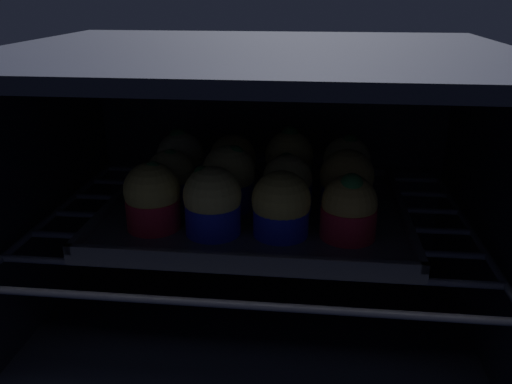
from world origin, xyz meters
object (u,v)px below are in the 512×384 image
(muffin_row0_col0, at_px, (153,197))
(muffin_row2_col1, at_px, (233,163))
(muffin_row0_col1, at_px, (212,202))
(muffin_row1_col0, at_px, (171,180))
(muffin_row2_col2, at_px, (289,161))
(muffin_row1_col1, at_px, (229,178))
(muffin_row0_col2, at_px, (281,206))
(muffin_row2_col3, at_px, (346,166))
(baking_tray, at_px, (256,211))
(muffin_row2_col0, at_px, (181,160))
(muffin_row1_col3, at_px, (346,183))
(muffin_row1_col2, at_px, (287,185))
(muffin_row0_col3, at_px, (349,209))

(muffin_row0_col0, bearing_deg, muffin_row2_col1, 64.50)
(muffin_row0_col0, xyz_separation_m, muffin_row0_col1, (0.07, -0.01, -0.00))
(muffin_row1_col0, distance_m, muffin_row2_col2, 0.17)
(muffin_row2_col1, bearing_deg, muffin_row1_col1, -84.79)
(muffin_row0_col0, distance_m, muffin_row1_col1, 0.11)
(muffin_row0_col0, xyz_separation_m, muffin_row2_col1, (0.07, 0.15, -0.00))
(muffin_row0_col2, bearing_deg, muffin_row2_col2, 89.60)
(muffin_row0_col2, relative_size, muffin_row2_col3, 0.93)
(baking_tray, distance_m, muffin_row2_col0, 0.14)
(muffin_row1_col3, distance_m, muffin_row2_col2, 0.10)
(baking_tray, height_order, muffin_row2_col1, muffin_row2_col1)
(muffin_row1_col0, xyz_separation_m, muffin_row1_col2, (0.15, -0.00, 0.00))
(muffin_row1_col1, xyz_separation_m, muffin_row2_col3, (0.15, 0.08, -0.00))
(muffin_row1_col1, height_order, muffin_row2_col2, muffin_row2_col2)
(baking_tray, height_order, muffin_row1_col3, muffin_row1_col3)
(muffin_row0_col1, distance_m, muffin_row1_col1, 0.08)
(muffin_row0_col1, distance_m, muffin_row1_col0, 0.11)
(muffin_row2_col0, relative_size, muffin_row2_col3, 1.02)
(muffin_row1_col0, xyz_separation_m, muffin_row1_col1, (0.08, -0.00, 0.01))
(muffin_row0_col2, xyz_separation_m, muffin_row1_col1, (-0.07, 0.07, 0.00))
(muffin_row2_col2, height_order, muffin_row2_col3, muffin_row2_col2)
(muffin_row0_col0, height_order, muffin_row2_col2, muffin_row2_col2)
(muffin_row1_col2, xyz_separation_m, muffin_row2_col0, (-0.16, 0.08, 0.00))
(muffin_row0_col2, bearing_deg, muffin_row2_col0, 135.94)
(muffin_row0_col2, xyz_separation_m, muffin_row0_col3, (0.08, 0.00, -0.00))
(muffin_row0_col0, relative_size, muffin_row0_col3, 1.04)
(muffin_row0_col3, distance_m, muffin_row1_col1, 0.16)
(muffin_row0_col3, bearing_deg, muffin_row0_col1, -177.63)
(muffin_row0_col2, bearing_deg, muffin_row1_col0, 153.22)
(baking_tray, xyz_separation_m, muffin_row1_col3, (0.11, 0.00, 0.04))
(muffin_row0_col1, relative_size, muffin_row1_col3, 0.99)
(muffin_row0_col1, bearing_deg, muffin_row1_col3, 28.12)
(muffin_row1_col1, xyz_separation_m, muffin_row1_col2, (0.07, 0.00, -0.01))
(baking_tray, distance_m, muffin_row1_col0, 0.12)
(baking_tray, xyz_separation_m, muffin_row0_col2, (0.04, -0.07, 0.04))
(muffin_row0_col0, bearing_deg, muffin_row1_col3, 18.45)
(muffin_row0_col0, height_order, muffin_row1_col3, muffin_row0_col0)
(muffin_row1_col0, relative_size, muffin_row2_col1, 1.02)
(baking_tray, xyz_separation_m, muffin_row2_col0, (-0.12, 0.07, 0.04))
(muffin_row2_col1, bearing_deg, muffin_row0_col1, -89.82)
(muffin_row0_col0, xyz_separation_m, muffin_row2_col2, (0.15, 0.15, 0.00))
(muffin_row0_col0, height_order, muffin_row2_col1, muffin_row0_col0)
(muffin_row0_col3, distance_m, muffin_row2_col1, 0.22)
(muffin_row1_col3, bearing_deg, muffin_row1_col1, -177.89)
(baking_tray, relative_size, muffin_row2_col0, 4.56)
(muffin_row0_col0, distance_m, muffin_row1_col3, 0.24)
(muffin_row2_col0, bearing_deg, muffin_row2_col2, 0.43)
(muffin_row0_col2, bearing_deg, muffin_row1_col3, 45.47)
(muffin_row0_col0, bearing_deg, muffin_row2_col2, 44.18)
(muffin_row1_col2, xyz_separation_m, muffin_row2_col1, (-0.08, 0.08, 0.00))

